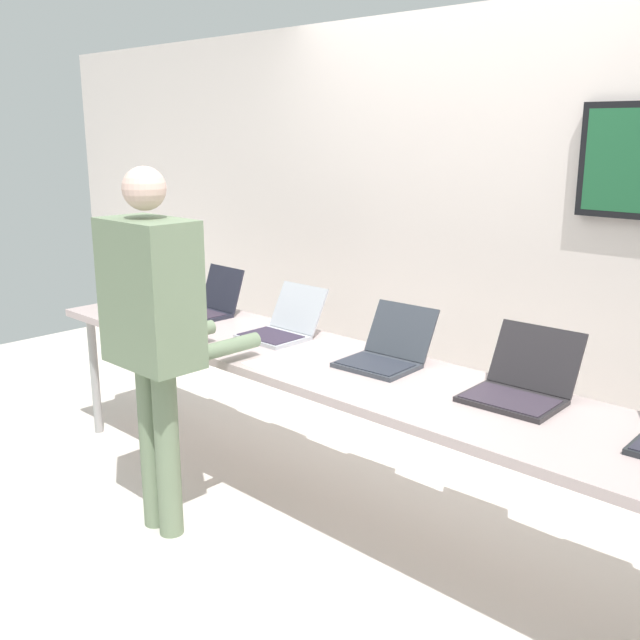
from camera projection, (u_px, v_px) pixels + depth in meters
ground at (326, 515)px, 3.59m from camera, size 8.00×8.00×0.04m
back_wall at (470, 238)px, 4.05m from camera, size 8.00×0.11×2.43m
workbench at (326, 369)px, 3.40m from camera, size 3.57×0.70×0.78m
equipment_box at (147, 282)px, 4.41m from camera, size 0.43×0.36×0.28m
laptop_station_0 at (208, 305)px, 4.19m from camera, size 0.31×0.35×0.26m
laptop_station_1 at (282, 326)px, 3.76m from camera, size 0.32×0.38×0.24m
laptop_station_2 at (386, 352)px, 3.32m from camera, size 0.35×0.40×0.25m
laptop_station_3 at (521, 384)px, 2.89m from camera, size 0.38×0.41×0.26m
person at (154, 320)px, 3.20m from camera, size 0.44×0.58×1.66m
paper_sheet at (281, 362)px, 3.35m from camera, size 0.25×0.32×0.00m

